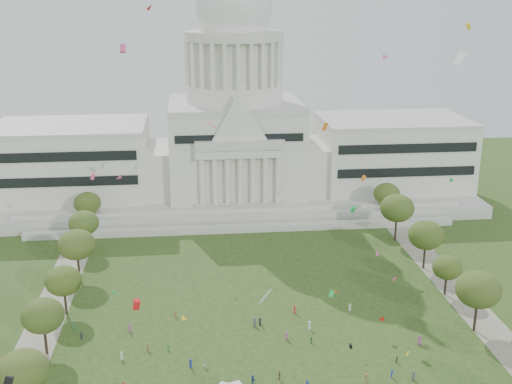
{
  "coord_description": "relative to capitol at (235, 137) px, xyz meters",
  "views": [
    {
      "loc": [
        -14.89,
        -99.46,
        69.26
      ],
      "look_at": [
        0.0,
        45.0,
        24.0
      ],
      "focal_mm": 45.0,
      "sensor_mm": 36.0,
      "label": 1
    }
  ],
  "objects": [
    {
      "name": "row_tree_r_5",
      "position": [
        43.49,
        -43.4,
        -12.37
      ],
      "size": [
        9.82,
        9.82,
        13.96
      ],
      "color": "black",
      "rests_on": "ground"
    },
    {
      "name": "row_tree_l_5",
      "position": [
        -45.22,
        -42.58,
        -13.88
      ],
      "size": [
        8.33,
        8.33,
        11.85
      ],
      "color": "black",
      "rests_on": "ground"
    },
    {
      "name": "person_4",
      "position": [
        0.14,
        -109.89,
        -21.39
      ],
      "size": [
        0.69,
        1.11,
        1.81
      ],
      "primitive_type": "imported",
      "rotation": [
        0.0,
        0.0,
        4.82
      ],
      "color": "olive",
      "rests_on": "ground"
    },
    {
      "name": "row_tree_r_4",
      "position": [
        44.76,
        -63.55,
        -13.01
      ],
      "size": [
        9.19,
        9.19,
        13.06
      ],
      "color": "black",
      "rests_on": "ground"
    },
    {
      "name": "row_tree_r_3",
      "position": [
        44.4,
        -79.1,
        -15.21
      ],
      "size": [
        7.01,
        7.01,
        9.98
      ],
      "color": "black",
      "rests_on": "ground"
    },
    {
      "name": "path_left",
      "position": [
        -48.0,
        -83.59,
        -22.28
      ],
      "size": [
        8.0,
        160.0,
        0.04
      ],
      "primitive_type": "cube",
      "color": "gray",
      "rests_on": "ground"
    },
    {
      "name": "row_tree_l_1",
      "position": [
        -44.07,
        -116.55,
        -13.34
      ],
      "size": [
        8.86,
        8.86,
        12.59
      ],
      "color": "black",
      "rests_on": "ground"
    },
    {
      "name": "person_9",
      "position": [
        21.3,
        -111.47,
        -21.5
      ],
      "size": [
        1.1,
        1.1,
        1.59
      ],
      "primitive_type": "imported",
      "rotation": [
        0.0,
        0.0,
        0.79
      ],
      "color": "navy",
      "rests_on": "ground"
    },
    {
      "name": "row_tree_l_2",
      "position": [
        -45.04,
        -96.29,
        -13.79
      ],
      "size": [
        8.42,
        8.42,
        11.97
      ],
      "color": "black",
      "rests_on": "ground"
    },
    {
      "name": "distant_crowd",
      "position": [
        -10.07,
        -99.52,
        -21.43
      ],
      "size": [
        66.71,
        35.68,
        1.95
      ],
      "color": "#B21E1E",
      "rests_on": "ground"
    },
    {
      "name": "path_right",
      "position": [
        48.0,
        -83.59,
        -22.28
      ],
      "size": [
        8.0,
        160.0,
        0.04
      ],
      "primitive_type": "cube",
      "color": "gray",
      "rests_on": "ground"
    },
    {
      "name": "person_2",
      "position": [
        23.78,
        -106.87,
        -21.54
      ],
      "size": [
        0.86,
        0.74,
        1.5
      ],
      "primitive_type": "imported",
      "rotation": [
        0.0,
        0.0,
        0.48
      ],
      "color": "#4C4C51",
      "rests_on": "ground"
    },
    {
      "name": "row_tree_r_6",
      "position": [
        45.96,
        -25.46,
        -13.79
      ],
      "size": [
        8.42,
        8.42,
        11.97
      ],
      "color": "black",
      "rests_on": "ground"
    },
    {
      "name": "kite_swarm",
      "position": [
        0.08,
        -108.92,
        8.12
      ],
      "size": [
        86.02,
        105.24,
        64.47
      ],
      "color": "green",
      "rests_on": "ground"
    },
    {
      "name": "person_8",
      "position": [
        -13.63,
        -104.59,
        -21.58
      ],
      "size": [
        0.74,
        0.5,
        1.44
      ],
      "primitive_type": "imported",
      "rotation": [
        0.0,
        0.0,
        3.04
      ],
      "color": "silver",
      "rests_on": "ground"
    },
    {
      "name": "person_10",
      "position": [
        8.46,
        -97.77,
        -21.53
      ],
      "size": [
        0.69,
        0.98,
        1.52
      ],
      "primitive_type": "imported",
      "rotation": [
        0.0,
        0.0,
        1.81
      ],
      "color": "#33723F",
      "rests_on": "ground"
    },
    {
      "name": "row_tree_r_2",
      "position": [
        44.17,
        -96.15,
        -12.64
      ],
      "size": [
        9.55,
        9.55,
        13.58
      ],
      "color": "black",
      "rests_on": "ground"
    },
    {
      "name": "row_tree_l_4",
      "position": [
        -44.08,
        -61.17,
        -12.9
      ],
      "size": [
        9.29,
        9.29,
        13.21
      ],
      "color": "black",
      "rests_on": "ground"
    },
    {
      "name": "person_5",
      "position": [
        -4.93,
        -110.6,
        -21.46
      ],
      "size": [
        1.13,
        1.66,
        1.67
      ],
      "primitive_type": "imported",
      "rotation": [
        0.0,
        0.0,
        1.94
      ],
      "color": "navy",
      "rests_on": "ground"
    },
    {
      "name": "person_0",
      "position": [
        30.5,
        -100.6,
        -21.26
      ],
      "size": [
        1.21,
        1.1,
        2.07
      ],
      "primitive_type": "imported",
      "rotation": [
        0.0,
        0.0,
        5.71
      ],
      "color": "#994C8C",
      "rests_on": "ground"
    },
    {
      "name": "row_tree_l_6",
      "position": [
        -46.87,
        -24.45,
        -14.02
      ],
      "size": [
        8.19,
        8.19,
        11.64
      ],
      "color": "black",
      "rests_on": "ground"
    },
    {
      "name": "person_3",
      "position": [
        16.02,
        -112.5,
        -21.36
      ],
      "size": [
        0.7,
        1.25,
        1.88
      ],
      "primitive_type": "imported",
      "rotation": [
        0.0,
        0.0,
        4.77
      ],
      "color": "olive",
      "rests_on": "ground"
    },
    {
      "name": "capitol",
      "position": [
        0.0,
        0.0,
        0.0
      ],
      "size": [
        160.0,
        64.5,
        91.3
      ],
      "color": "beige",
      "rests_on": "ground"
    },
    {
      "name": "row_tree_l_3",
      "position": [
        -44.09,
        -79.67,
        -14.09
      ],
      "size": [
        8.12,
        8.12,
        11.55
      ],
      "color": "black",
      "rests_on": "ground"
    }
  ]
}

